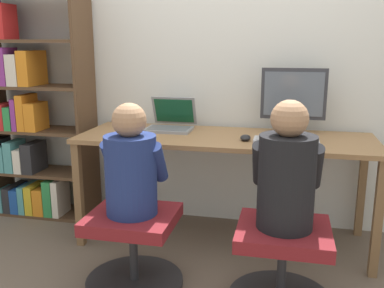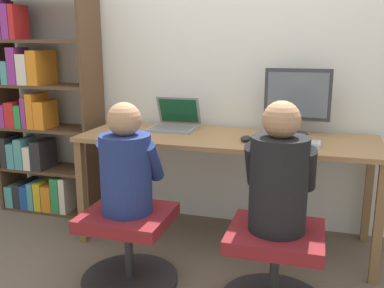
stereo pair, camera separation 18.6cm
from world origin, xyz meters
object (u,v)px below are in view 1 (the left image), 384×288
Objects in this scene: office_chair_left at (282,263)px; person_at_laptop at (131,167)px; office_chair_right at (133,247)px; bookshelf at (27,119)px; keyboard at (286,141)px; desktop_monitor at (293,99)px; person_at_monitor at (287,173)px; laptop at (171,123)px.

person_at_laptop is at bearing 179.45° from office_chair_left.
bookshelf is at bearing 144.33° from office_chair_right.
bookshelf reaches higher than keyboard.
keyboard is at bearing 35.34° from person_at_laptop.
desktop_monitor reaches higher than person_at_laptop.
office_chair_left is 0.91× the size of person_at_laptop.
bookshelf is (-1.98, 0.84, 0.54)m from office_chair_left.
office_chair_right is (-0.81, -0.58, -0.52)m from keyboard.
office_chair_right is at bearing -179.92° from person_at_monitor.
office_chair_left is 0.94m from person_at_laptop.
person_at_monitor is at bearing -88.99° from keyboard.
laptop reaches higher than office_chair_left.
bookshelf is at bearing 157.05° from office_chair_left.
person_at_monitor is at bearing -91.53° from desktop_monitor.
laptop is 0.53× the size of person_at_laptop.
bookshelf is (-1.97, 0.26, 0.02)m from keyboard.
desktop_monitor reaches higher than keyboard.
bookshelf is (-1.16, 0.83, 0.07)m from person_at_laptop.
person_at_monitor reaches higher than office_chair_right.
desktop_monitor is 0.92m from person_at_monitor.
bookshelf is at bearing 172.52° from keyboard.
person_at_monitor is at bearing 0.08° from office_chair_right.
office_chair_left is 0.49m from person_at_monitor.
keyboard is at bearing 91.01° from person_at_monitor.
office_chair_right is 0.47m from person_at_laptop.
office_chair_right is at bearing -90.00° from person_at_laptop.
laptop is 0.19× the size of bookshelf.
person_at_monitor is (0.82, -0.82, -0.07)m from laptop.
office_chair_right is 0.95m from person_at_monitor.
person_at_monitor reaches higher than laptop.
person_at_laptop is (-0.81, -0.57, -0.05)m from keyboard.
desktop_monitor is at bearing 1.43° from bookshelf.
laptop is at bearing 163.06° from keyboard.
laptop is 0.85m from keyboard.
desktop_monitor reaches higher than office_chair_right.
laptop is 0.58× the size of office_chair_left.
desktop_monitor is 1.43m from office_chair_right.
desktop_monitor is 1.37× the size of laptop.
desktop_monitor is at bearing 88.47° from person_at_monitor.
person_at_monitor is (0.00, 0.00, 0.49)m from office_chair_left.
keyboard is (-0.03, -0.31, -0.22)m from desktop_monitor.
desktop_monitor is at bearing 46.47° from office_chair_right.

